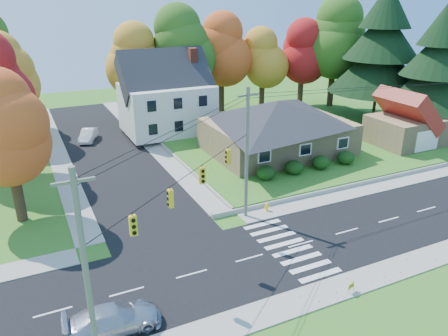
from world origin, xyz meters
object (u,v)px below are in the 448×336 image
object	(u,v)px
ranch_house	(278,125)
white_car	(88,135)
fire_hydrant	(267,207)
silver_sedan	(113,319)

from	to	relation	value
ranch_house	white_car	world-z (taller)	ranch_house
ranch_house	fire_hydrant	distance (m)	13.54
silver_sedan	fire_hydrant	xyz separation A→B (m)	(13.70, 7.99, -0.37)
silver_sedan	white_car	world-z (taller)	silver_sedan
white_car	fire_hydrant	world-z (taller)	white_car
ranch_house	fire_hydrant	size ratio (longest dim) A/B	19.95
silver_sedan	fire_hydrant	size ratio (longest dim) A/B	6.60
white_car	fire_hydrant	distance (m)	26.21
white_car	fire_hydrant	bearing A→B (deg)	-46.83
silver_sedan	fire_hydrant	world-z (taller)	silver_sedan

